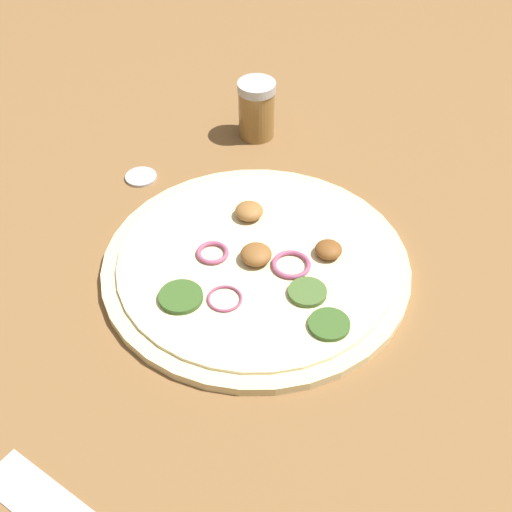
# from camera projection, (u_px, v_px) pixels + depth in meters

# --- Properties ---
(ground_plane) EXTENTS (3.00, 3.00, 0.00)m
(ground_plane) POSITION_uv_depth(u_px,v_px,m) (256.00, 269.00, 0.78)
(ground_plane) COLOR brown
(pizza) EXTENTS (0.34, 0.34, 0.03)m
(pizza) POSITION_uv_depth(u_px,v_px,m) (257.00, 265.00, 0.78)
(pizza) COLOR beige
(pizza) RESTS_ON ground_plane
(spice_jar) EXTENTS (0.05, 0.05, 0.08)m
(spice_jar) POSITION_uv_depth(u_px,v_px,m) (257.00, 109.00, 0.94)
(spice_jar) COLOR olive
(spice_jar) RESTS_ON ground_plane
(loose_cap) EXTENTS (0.04, 0.04, 0.01)m
(loose_cap) POSITION_uv_depth(u_px,v_px,m) (141.00, 176.00, 0.90)
(loose_cap) COLOR #B2B2B7
(loose_cap) RESTS_ON ground_plane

